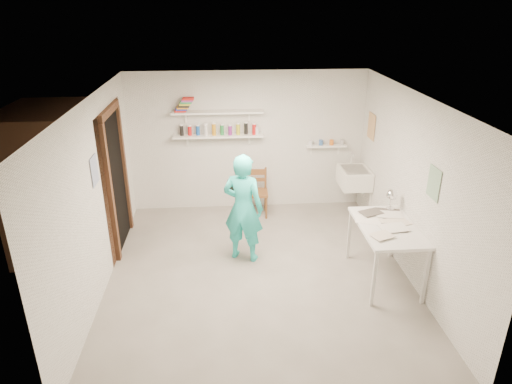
{
  "coord_description": "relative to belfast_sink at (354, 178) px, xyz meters",
  "views": [
    {
      "loc": [
        -0.43,
        -5.26,
        3.47
      ],
      "look_at": [
        0.0,
        0.4,
        1.05
      ],
      "focal_mm": 32.0,
      "sensor_mm": 36.0,
      "label": 1
    }
  ],
  "objects": [
    {
      "name": "floor",
      "position": [
        -1.75,
        -1.7,
        -0.71
      ],
      "size": [
        4.0,
        4.5,
        0.02
      ],
      "primitive_type": "cube",
      "color": "slate",
      "rests_on": "ground"
    },
    {
      "name": "ceiling",
      "position": [
        -1.75,
        -1.7,
        1.71
      ],
      "size": [
        4.0,
        4.5,
        0.02
      ],
      "primitive_type": "cube",
      "color": "silver",
      "rests_on": "wall_back"
    },
    {
      "name": "wall_back",
      "position": [
        -1.75,
        0.56,
        0.5
      ],
      "size": [
        4.0,
        0.02,
        2.4
      ],
      "primitive_type": "cube",
      "color": "silver",
      "rests_on": "ground"
    },
    {
      "name": "wall_front",
      "position": [
        -1.75,
        -3.96,
        0.5
      ],
      "size": [
        4.0,
        0.02,
        2.4
      ],
      "primitive_type": "cube",
      "color": "silver",
      "rests_on": "ground"
    },
    {
      "name": "wall_left",
      "position": [
        -3.76,
        -1.7,
        0.5
      ],
      "size": [
        0.02,
        4.5,
        2.4
      ],
      "primitive_type": "cube",
      "color": "silver",
      "rests_on": "ground"
    },
    {
      "name": "wall_right",
      "position": [
        0.26,
        -1.7,
        0.5
      ],
      "size": [
        0.02,
        4.5,
        2.4
      ],
      "primitive_type": "cube",
      "color": "silver",
      "rests_on": "ground"
    },
    {
      "name": "doorway_recess",
      "position": [
        -3.74,
        -0.65,
        0.3
      ],
      "size": [
        0.02,
        0.9,
        2.0
      ],
      "primitive_type": "cube",
      "color": "black",
      "rests_on": "wall_left"
    },
    {
      "name": "corridor_box",
      "position": [
        -4.45,
        -0.65,
        0.35
      ],
      "size": [
        1.4,
        1.5,
        2.1
      ],
      "primitive_type": "cube",
      "color": "brown",
      "rests_on": "ground"
    },
    {
      "name": "door_lintel",
      "position": [
        -3.72,
        -0.65,
        1.35
      ],
      "size": [
        0.06,
        1.05,
        0.1
      ],
      "primitive_type": "cube",
      "color": "brown",
      "rests_on": "wall_left"
    },
    {
      "name": "door_jamb_near",
      "position": [
        -3.72,
        -1.15,
        0.3
      ],
      "size": [
        0.06,
        0.1,
        2.0
      ],
      "primitive_type": "cube",
      "color": "brown",
      "rests_on": "ground"
    },
    {
      "name": "door_jamb_far",
      "position": [
        -3.72,
        -0.15,
        0.3
      ],
      "size": [
        0.06,
        0.1,
        2.0
      ],
      "primitive_type": "cube",
      "color": "brown",
      "rests_on": "ground"
    },
    {
      "name": "shelf_lower",
      "position": [
        -2.25,
        0.43,
        0.65
      ],
      "size": [
        1.5,
        0.22,
        0.03
      ],
      "primitive_type": "cube",
      "color": "white",
      "rests_on": "wall_back"
    },
    {
      "name": "shelf_upper",
      "position": [
        -2.25,
        0.43,
        1.05
      ],
      "size": [
        1.5,
        0.22,
        0.03
      ],
      "primitive_type": "cube",
      "color": "white",
      "rests_on": "wall_back"
    },
    {
      "name": "ledge_shelf",
      "position": [
        -0.4,
        0.47,
        0.42
      ],
      "size": [
        0.7,
        0.14,
        0.03
      ],
      "primitive_type": "cube",
      "color": "white",
      "rests_on": "wall_back"
    },
    {
      "name": "poster_left",
      "position": [
        -3.74,
        -1.65,
        0.85
      ],
      "size": [
        0.01,
        0.28,
        0.36
      ],
      "primitive_type": "cube",
      "color": "#334C7F",
      "rests_on": "wall_left"
    },
    {
      "name": "poster_right_a",
      "position": [
        0.24,
        0.1,
        0.85
      ],
      "size": [
        0.01,
        0.34,
        0.42
      ],
      "primitive_type": "cube",
      "color": "#995933",
      "rests_on": "wall_right"
    },
    {
      "name": "poster_right_b",
      "position": [
        0.24,
        -2.25,
        0.8
      ],
      "size": [
        0.01,
        0.3,
        0.38
      ],
      "primitive_type": "cube",
      "color": "#3F724C",
      "rests_on": "wall_right"
    },
    {
      "name": "belfast_sink",
      "position": [
        0.0,
        0.0,
        0.0
      ],
      "size": [
        0.48,
        0.6,
        0.3
      ],
      "primitive_type": "cube",
      "color": "white",
      "rests_on": "wall_right"
    },
    {
      "name": "man",
      "position": [
        -1.92,
        -1.24,
        0.09
      ],
      "size": [
        0.67,
        0.57,
        1.57
      ],
      "primitive_type": "imported",
      "rotation": [
        0.0,
        0.0,
        2.75
      ],
      "color": "#2AD4C9",
      "rests_on": "ground"
    },
    {
      "name": "wall_clock",
      "position": [
        -2.01,
        -1.04,
        0.35
      ],
      "size": [
        0.27,
        0.14,
        0.28
      ],
      "primitive_type": "cylinder",
      "rotation": [
        1.57,
        0.0,
        -0.39
      ],
      "color": "#F9E9AA",
      "rests_on": "man"
    },
    {
      "name": "wooden_chair",
      "position": [
        -1.63,
        0.15,
        -0.29
      ],
      "size": [
        0.4,
        0.38,
        0.83
      ],
      "primitive_type": "cube",
      "rotation": [
        0.0,
        0.0,
        -0.04
      ],
      "color": "brown",
      "rests_on": "ground"
    },
    {
      "name": "work_table",
      "position": [
        -0.11,
        -1.93,
        -0.3
      ],
      "size": [
        0.72,
        1.19,
        0.8
      ],
      "primitive_type": "cube",
      "color": "silver",
      "rests_on": "ground"
    },
    {
      "name": "desk_lamp",
      "position": [
        0.09,
        -1.45,
        0.32
      ],
      "size": [
        0.15,
        0.15,
        0.15
      ],
      "primitive_type": "sphere",
      "color": "silver",
      "rests_on": "work_table"
    },
    {
      "name": "spray_cans",
      "position": [
        -2.25,
        0.43,
        0.75
      ],
      "size": [
        1.32,
        0.06,
        0.17
      ],
      "color": "black",
      "rests_on": "shelf_lower"
    },
    {
      "name": "book_stack",
      "position": [
        -2.78,
        0.43,
        1.18
      ],
      "size": [
        0.32,
        0.14,
        0.22
      ],
      "color": "red",
      "rests_on": "shelf_upper"
    },
    {
      "name": "ledge_pots",
      "position": [
        -0.4,
        0.47,
        0.48
      ],
      "size": [
        0.48,
        0.07,
        0.09
      ],
      "color": "silver",
      "rests_on": "ledge_shelf"
    },
    {
      "name": "papers",
      "position": [
        -0.11,
        -1.93,
        0.11
      ],
      "size": [
        0.3,
        0.22,
        0.03
      ],
      "color": "silver",
      "rests_on": "work_table"
    }
  ]
}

